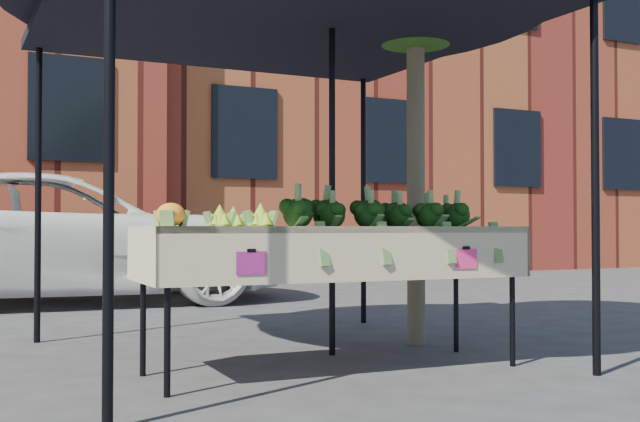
{
  "coord_description": "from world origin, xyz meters",
  "views": [
    {
      "loc": [
        -2.19,
        -4.21,
        0.89
      ],
      "look_at": [
        0.01,
        0.32,
        1.0
      ],
      "focal_mm": 43.65,
      "sensor_mm": 36.0,
      "label": 1
    }
  ],
  "objects_px": {
    "table": "(334,298)",
    "canopy": "(282,159)",
    "vehicle": "(61,73)",
    "street_tree": "(416,85)"
  },
  "relations": [
    {
      "from": "table",
      "to": "canopy",
      "type": "relative_size",
      "value": 0.77
    },
    {
      "from": "canopy",
      "to": "vehicle",
      "type": "bearing_deg",
      "value": 100.23
    },
    {
      "from": "vehicle",
      "to": "street_tree",
      "type": "relative_size",
      "value": 1.38
    },
    {
      "from": "canopy",
      "to": "vehicle",
      "type": "xyz_separation_m",
      "value": [
        -0.86,
        4.76,
        1.38
      ]
    },
    {
      "from": "canopy",
      "to": "table",
      "type": "bearing_deg",
      "value": -82.22
    },
    {
      "from": "canopy",
      "to": "vehicle",
      "type": "relative_size",
      "value": 0.57
    },
    {
      "from": "canopy",
      "to": "street_tree",
      "type": "height_order",
      "value": "street_tree"
    },
    {
      "from": "table",
      "to": "street_tree",
      "type": "xyz_separation_m",
      "value": [
        1.07,
        0.71,
        1.54
      ]
    },
    {
      "from": "table",
      "to": "street_tree",
      "type": "relative_size",
      "value": 0.61
    },
    {
      "from": "vehicle",
      "to": "street_tree",
      "type": "distance_m",
      "value": 5.14
    }
  ]
}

